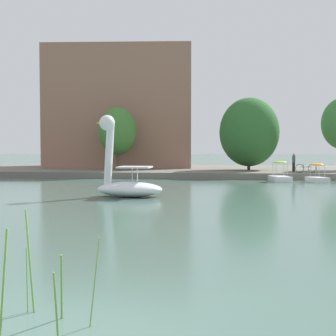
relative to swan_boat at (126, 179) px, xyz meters
The scene contains 9 objects.
shore_bank_far 23.98m from the swan_boat, 83.31° to the left, with size 128.56×20.44×0.54m, color #6B665B.
swan_boat is the anchor object (origin of this frame).
pedal_boat_lime 15.31m from the swan_boat, 52.24° to the left, with size 1.57×2.52×1.58m.
pedal_boat_orange 16.87m from the swan_boat, 44.22° to the left, with size 1.54×2.02×1.43m.
tree_broadleaf_behind_dock 19.93m from the swan_boat, 105.04° to the left, with size 5.37×5.45×6.07m.
tree_willow_near_path 21.38m from the swan_boat, 69.15° to the left, with size 7.57×7.77×6.88m.
person_on_path 20.24m from the swan_boat, 56.39° to the left, with size 0.28×0.29×1.62m.
bicycle_parked 19.12m from the swan_boat, 51.59° to the left, with size 1.78×0.33×0.75m.
apartment_block 28.62m from the swan_boat, 103.37° to the left, with size 15.58×11.83×12.97m, color #996B56.
Camera 1 is at (1.99, -4.97, 2.33)m, focal length 45.09 mm.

